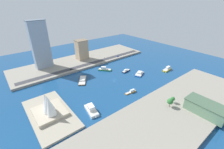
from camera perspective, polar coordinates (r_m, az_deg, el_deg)
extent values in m
plane|color=navy|center=(217.78, 0.84, -2.03)|extent=(440.00, 440.00, 0.00)
cube|color=gray|center=(169.36, 21.60, -13.18)|extent=(70.00, 240.00, 3.11)
cube|color=gray|center=(286.89, -10.96, 5.19)|extent=(70.00, 240.00, 3.11)
cube|color=#A89E89|center=(169.80, -22.15, -13.42)|extent=(74.41, 37.33, 2.00)
cube|color=#38383D|center=(266.25, -8.42, 4.04)|extent=(9.51, 228.00, 0.15)
cube|color=brown|center=(218.91, -10.96, -2.18)|extent=(27.39, 22.62, 1.53)
cone|color=brown|center=(206.92, -11.30, -4.04)|extent=(1.91, 1.91, 1.37)
cube|color=white|center=(219.47, -10.96, -1.61)|extent=(13.58, 12.29, 1.71)
cube|color=beige|center=(218.52, -10.98, -1.99)|extent=(26.30, 21.71, 0.10)
cube|color=silver|center=(162.48, -7.72, -13.19)|extent=(22.14, 12.02, 2.72)
cone|color=silver|center=(154.53, -6.10, -15.59)|extent=(2.83, 2.83, 2.45)
cube|color=white|center=(161.03, -7.95, -12.00)|extent=(9.71, 7.29, 4.42)
cube|color=beige|center=(161.58, -7.75, -12.81)|extent=(21.25, 11.54, 0.10)
cube|color=blue|center=(236.16, 10.19, 0.19)|extent=(16.32, 20.66, 1.73)
cone|color=blue|center=(227.80, 9.49, -0.80)|extent=(2.07, 2.07, 1.55)
cube|color=white|center=(236.43, 10.32, 0.76)|extent=(8.86, 10.18, 2.35)
cube|color=beige|center=(235.75, 10.21, 0.38)|extent=(15.67, 19.83, 0.10)
cube|color=#2D8C4C|center=(246.17, -2.72, 1.80)|extent=(19.59, 18.25, 2.10)
cone|color=#2D8C4C|center=(244.20, -0.23, 1.62)|extent=(2.66, 2.66, 1.89)
cube|color=white|center=(245.23, -3.13, 2.49)|extent=(8.71, 8.43, 4.10)
cube|color=beige|center=(245.71, -2.73, 2.04)|extent=(18.81, 17.52, 0.10)
cube|color=#1E284C|center=(242.58, 5.25, 1.27)|extent=(6.94, 15.57, 1.77)
cone|color=#1E284C|center=(248.45, 6.37, 1.86)|extent=(1.82, 1.82, 1.59)
cube|color=white|center=(240.63, 5.05, 1.59)|extent=(3.86, 6.44, 2.25)
cube|color=beige|center=(242.18, 5.26, 1.47)|extent=(6.66, 14.95, 0.10)
cube|color=yellow|center=(260.93, 19.82, 1.69)|extent=(8.80, 18.71, 2.37)
cone|color=yellow|center=(252.80, 18.86, 1.03)|extent=(2.38, 2.38, 2.14)
cube|color=white|center=(262.48, 20.21, 2.46)|extent=(5.13, 9.48, 3.34)
cube|color=beige|center=(260.44, 19.86, 1.94)|extent=(8.45, 17.97, 0.10)
cube|color=orange|center=(190.64, 7.00, -6.64)|extent=(4.75, 15.57, 1.30)
cone|color=orange|center=(186.36, 5.07, -7.40)|extent=(1.29, 1.29, 1.17)
cube|color=white|center=(191.01, 7.62, -5.94)|extent=(3.06, 6.62, 2.44)
cube|color=beige|center=(190.25, 7.01, -6.47)|extent=(4.56, 14.95, 0.10)
cube|color=slate|center=(177.53, 31.70, -10.79)|extent=(35.96, 17.82, 10.94)
cube|color=#47624A|center=(174.40, 32.16, -9.24)|extent=(37.40, 18.53, 0.80)
cube|color=#8C9EB2|center=(264.04, -25.31, 9.93)|extent=(14.21, 25.54, 72.90)
cube|color=slate|center=(257.34, -26.98, 17.73)|extent=(14.78, 26.56, 0.80)
cube|color=tan|center=(284.78, -11.28, 9.03)|extent=(16.68, 19.22, 34.55)
cube|color=#7C6B55|center=(280.01, -11.61, 12.47)|extent=(17.34, 19.99, 0.80)
cylinder|color=black|center=(250.90, -14.81, 2.03)|extent=(0.28, 0.65, 0.64)
cylinder|color=black|center=(249.56, -14.64, 1.91)|extent=(0.28, 0.65, 0.64)
cylinder|color=black|center=(249.76, -15.41, 1.83)|extent=(0.28, 0.65, 0.64)
cylinder|color=black|center=(248.41, -15.24, 1.72)|extent=(0.28, 0.65, 0.64)
cube|color=black|center=(249.55, -15.03, 1.93)|extent=(2.00, 4.33, 0.73)
cube|color=#262D38|center=(249.20, -15.10, 2.05)|extent=(1.70, 2.45, 0.59)
cylinder|color=black|center=(298.62, 2.29, 6.96)|extent=(0.25, 0.64, 0.64)
cylinder|color=black|center=(297.36, 2.52, 6.87)|extent=(0.25, 0.64, 0.64)
cylinder|color=black|center=(296.52, 1.79, 6.82)|extent=(0.25, 0.64, 0.64)
cylinder|color=black|center=(295.26, 2.02, 6.73)|extent=(0.25, 0.64, 0.64)
cube|color=blue|center=(296.83, 2.16, 6.90)|extent=(2.02, 4.83, 0.85)
cube|color=#262D38|center=(296.44, 2.12, 7.02)|extent=(1.77, 2.71, 0.54)
cylinder|color=black|center=(275.12, -2.78, 5.67)|extent=(0.18, 0.18, 5.50)
cube|color=black|center=(273.96, -2.80, 6.31)|extent=(0.36, 0.36, 1.00)
sphere|color=red|center=(273.84, -2.80, 6.37)|extent=(0.24, 0.24, 0.24)
sphere|color=yellow|center=(273.96, -2.80, 6.31)|extent=(0.24, 0.24, 0.24)
sphere|color=green|center=(274.09, -2.80, 6.24)|extent=(0.24, 0.24, 0.24)
cube|color=#BCAD93|center=(168.27, -22.30, -12.77)|extent=(31.33, 28.86, 3.00)
cone|color=white|center=(156.41, -22.20, -10.97)|extent=(10.91, 8.74, 19.89)
cone|color=white|center=(162.27, -22.93, -9.95)|extent=(13.31, 11.62, 18.59)
cone|color=white|center=(167.93, -23.55, -9.12)|extent=(11.27, 8.77, 16.96)
cylinder|color=brown|center=(179.94, 21.65, -9.32)|extent=(0.50, 0.50, 3.15)
sphere|color=#2D7233|center=(178.08, 21.83, -8.45)|extent=(4.48, 4.48, 4.48)
cylinder|color=brown|center=(172.80, 20.69, -10.60)|extent=(0.50, 0.50, 4.03)
sphere|color=#2D7233|center=(170.23, 20.94, -9.39)|extent=(6.17, 6.17, 6.17)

